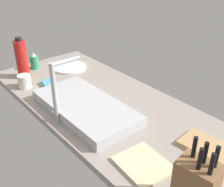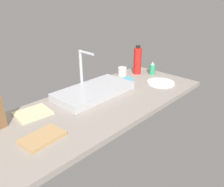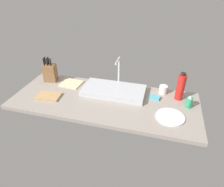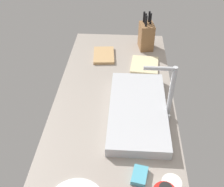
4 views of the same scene
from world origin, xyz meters
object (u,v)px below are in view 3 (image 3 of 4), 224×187
soap_bottle (189,102)px  coffee_mug (163,90)px  dinner_plate (170,117)px  dish_sponge (155,97)px  sink_basin (114,91)px  dish_towel (71,83)px  cutting_board (49,96)px  knife_block (50,73)px  water_bottle (181,87)px  faucet (119,70)px

soap_bottle → coffee_mug: 28.32cm
dinner_plate → dish_sponge: 28.34cm
dinner_plate → dish_sponge: dish_sponge is taller
sink_basin → dish_sponge: sink_basin is taller
dish_towel → cutting_board: bearing=-109.4°
knife_block → water_bottle: (130.94, -0.27, 2.75)cm
cutting_board → soap_bottle: size_ratio=1.81×
dinner_plate → dish_sponge: size_ratio=2.56×
knife_block → dinner_plate: size_ratio=1.13×
cutting_board → soap_bottle: bearing=8.0°
coffee_mug → dinner_plate: bearing=-78.0°
dish_towel → dish_sponge: (86.29, -4.84, 0.60)cm
cutting_board → faucet: bearing=32.1°
sink_basin → coffee_mug: bearing=14.8°
soap_bottle → dish_sponge: bearing=168.9°
sink_basin → dish_sponge: size_ratio=6.58×
sink_basin → dish_sponge: bearing=0.6°
faucet → cutting_board: bearing=-147.9°
cutting_board → soap_bottle: (125.08, 17.52, 4.15)cm
water_bottle → dish_sponge: bearing=-164.5°
cutting_board → soap_bottle: 126.37cm
sink_basin → cutting_board: size_ratio=2.76×
coffee_mug → dish_sponge: 13.65cm
coffee_mug → dish_sponge: size_ratio=0.87×
sink_basin → water_bottle: 61.18cm
knife_block → cutting_board: 33.54cm
knife_block → dish_towel: 25.46cm
faucet → dish_towel: size_ratio=1.49×
dish_towel → coffee_mug: (92.84, 6.83, 3.33)cm
knife_block → cutting_board: (13.89, -29.24, -8.75)cm
dish_sponge → sink_basin: bearing=-179.4°
cutting_board → dinner_plate: cutting_board is taller
soap_bottle → cutting_board: bearing=-172.0°
knife_block → dish_towel: (23.76, -1.21, -9.05)cm
dinner_plate → dish_sponge: bearing=120.1°
faucet → coffee_mug: faucet is taller
faucet → water_bottle: faucet is taller
water_bottle → sink_basin: bearing=-174.1°
soap_bottle → dish_towel: soap_bottle is taller
soap_bottle → dinner_plate: bearing=-128.0°
dish_sponge → water_bottle: bearing=15.5°
knife_block → dish_sponge: (110.05, -6.04, -8.45)cm
dinner_plate → cutting_board: bearing=179.3°
cutting_board → coffee_mug: bearing=18.7°
dish_towel → dish_sponge: bearing=-3.2°
water_bottle → dish_sponge: size_ratio=2.92×
sink_basin → dish_towel: size_ratio=2.87×
knife_block → dish_sponge: bearing=-11.8°
dinner_plate → dish_towel: same height
faucet → dish_sponge: size_ratio=3.41×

